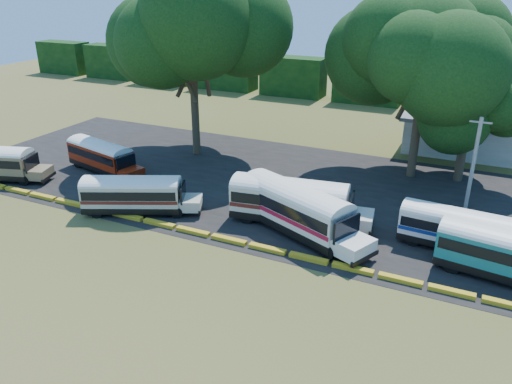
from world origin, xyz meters
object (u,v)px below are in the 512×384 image
at_px(tree_west, 191,25).
at_px(bus_teal, 512,254).
at_px(bus_red, 101,154).
at_px(bus_cream_west, 134,193).
at_px(bus_white_red, 297,207).

bearing_deg(tree_west, bus_teal, -22.74).
relative_size(bus_red, bus_cream_west, 1.00).
bearing_deg(bus_white_red, bus_red, -166.46).
bearing_deg(bus_white_red, bus_teal, 22.55).
xyz_separation_m(bus_red, bus_cream_west, (8.73, -6.18, 0.01)).
xyz_separation_m(bus_red, tree_west, (5.48, 8.44, 11.44)).
xyz_separation_m(bus_red, bus_white_red, (21.57, -3.91, 0.34)).
height_order(bus_red, bus_cream_west, bus_cream_west).
relative_size(bus_cream_west, bus_white_red, 0.84).
bearing_deg(bus_white_red, bus_cream_west, -146.17).
xyz_separation_m(bus_white_red, bus_teal, (14.09, -0.31, -0.20)).
height_order(bus_white_red, tree_west, tree_west).
bearing_deg(bus_red, tree_west, 70.29).
xyz_separation_m(bus_cream_west, tree_west, (-3.25, 14.61, 11.43)).
height_order(bus_cream_west, tree_west, tree_west).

